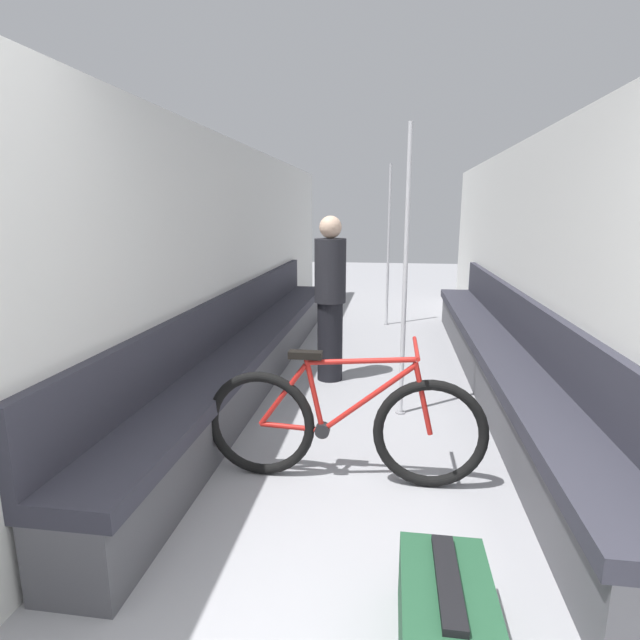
% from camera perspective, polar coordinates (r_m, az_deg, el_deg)
% --- Properties ---
extents(wall_left, '(0.10, 9.93, 2.29)m').
position_cam_1_polar(wall_left, '(4.78, -10.99, 6.30)').
color(wall_left, silver).
rests_on(wall_left, ground).
extents(wall_right, '(0.10, 9.93, 2.29)m').
position_cam_1_polar(wall_right, '(4.69, 23.77, 5.37)').
color(wall_right, silver).
rests_on(wall_right, ground).
extents(bench_seat_row_left, '(0.47, 5.96, 0.90)m').
position_cam_1_polar(bench_seat_row_left, '(4.93, -7.49, -3.34)').
color(bench_seat_row_left, '#4C4C51').
rests_on(bench_seat_row_left, ground).
extents(bench_seat_row_right, '(0.47, 5.96, 0.90)m').
position_cam_1_polar(bench_seat_row_right, '(4.85, 19.76, -4.22)').
color(bench_seat_row_right, '#4C4C51').
rests_on(bench_seat_row_right, ground).
extents(bicycle, '(1.71, 0.46, 0.87)m').
position_cam_1_polar(bicycle, '(3.09, 2.67, -12.00)').
color(bicycle, black).
rests_on(bicycle, ground).
extents(grab_pole_near, '(0.08, 0.08, 2.27)m').
position_cam_1_polar(grab_pole_near, '(3.94, 9.70, 4.55)').
color(grab_pole_near, gray).
rests_on(grab_pole_near, ground).
extents(grab_pole_far, '(0.08, 0.08, 2.27)m').
position_cam_1_polar(grab_pole_far, '(7.22, 7.83, 8.09)').
color(grab_pole_far, gray).
rests_on(grab_pole_far, ground).
extents(passenger_standing, '(0.30, 0.30, 1.59)m').
position_cam_1_polar(passenger_standing, '(4.78, 1.17, 2.58)').
color(passenger_standing, black).
rests_on(passenger_standing, ground).
extents(luggage_bag, '(0.34, 0.57, 0.33)m').
position_cam_1_polar(luggage_bag, '(2.20, 14.17, -30.12)').
color(luggage_bag, '#1E472D').
rests_on(luggage_bag, ground).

